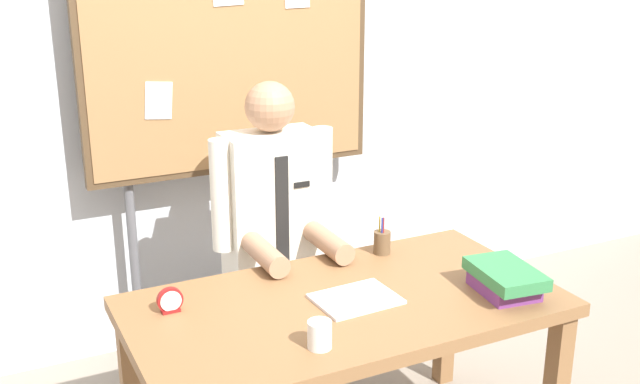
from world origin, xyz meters
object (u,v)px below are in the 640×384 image
object	(u,v)px
open_notebook	(356,299)
coffee_mug	(320,335)
book_stack	(505,279)
bulletin_board	(230,49)
person	(274,253)
desk_clock	(170,301)
desk	(344,322)
pen_holder	(382,242)

from	to	relation	value
open_notebook	coffee_mug	distance (m)	0.36
open_notebook	book_stack	bearing A→B (deg)	-19.73
bulletin_board	coffee_mug	xyz separation A→B (m)	(-0.23, -1.39, -0.71)
person	desk_clock	distance (m)	0.76
desk_clock	desk	bearing A→B (deg)	-17.78
desk	pen_holder	bearing A→B (deg)	42.75
desk_clock	bulletin_board	bearing A→B (deg)	58.05
bulletin_board	coffee_mug	bearing A→B (deg)	-99.36
pen_holder	coffee_mug	bearing A→B (deg)	-134.68
person	desk_clock	xyz separation A→B (m)	(-0.59, -0.47, 0.11)
desk	coffee_mug	world-z (taller)	coffee_mug
desk	coffee_mug	bearing A→B (deg)	-131.24
open_notebook	desk	bearing A→B (deg)	150.12
book_stack	pen_holder	world-z (taller)	pen_holder
open_notebook	pen_holder	size ratio (longest dim) A/B	1.82
person	coffee_mug	world-z (taller)	person
pen_holder	open_notebook	bearing A→B (deg)	-132.42
open_notebook	bulletin_board	bearing A→B (deg)	91.74
coffee_mug	bulletin_board	bearing A→B (deg)	80.64
desk	coffee_mug	xyz separation A→B (m)	(-0.23, -0.26, 0.13)
coffee_mug	pen_holder	size ratio (longest dim) A/B	0.57
bulletin_board	pen_holder	xyz separation A→B (m)	(0.34, -0.81, -0.71)
book_stack	coffee_mug	world-z (taller)	book_stack
pen_holder	desk	bearing A→B (deg)	-137.25
desk_clock	pen_holder	distance (m)	0.94
desk_clock	pen_holder	xyz separation A→B (m)	(0.93, 0.13, 0.01)
desk	desk_clock	size ratio (longest dim) A/B	17.00
book_stack	open_notebook	distance (m)	0.55
desk	bulletin_board	bearing A→B (deg)	90.00
desk_clock	pen_holder	bearing A→B (deg)	7.88
bulletin_board	book_stack	world-z (taller)	bulletin_board
desk	pen_holder	xyz separation A→B (m)	(0.34, 0.32, 0.14)
person	bulletin_board	xyz separation A→B (m)	(-0.00, 0.47, 0.83)
book_stack	pen_holder	bearing A→B (deg)	111.94
person	coffee_mug	size ratio (longest dim) A/B	15.48
open_notebook	desk_clock	bearing A→B (deg)	161.48
desk	book_stack	world-z (taller)	book_stack
desk_clock	coffee_mug	distance (m)	0.57
desk	open_notebook	size ratio (longest dim) A/B	5.32
open_notebook	pen_holder	distance (m)	0.46
person	pen_holder	distance (m)	0.50
open_notebook	desk_clock	distance (m)	0.65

